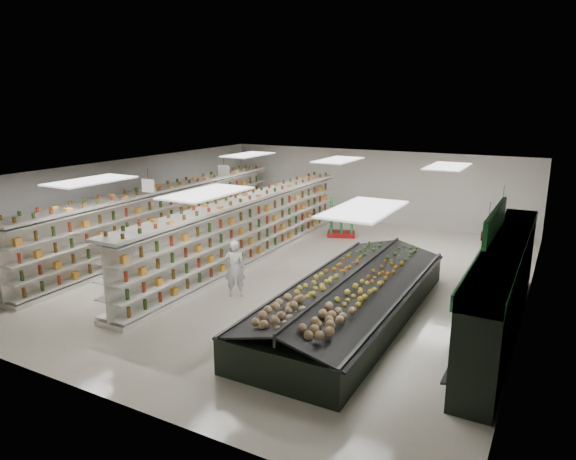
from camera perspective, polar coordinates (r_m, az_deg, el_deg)
The scene contains 16 objects.
floor at distance 16.56m, azimuth -0.14°, elevation -4.53°, with size 16.00×16.00×0.00m, color beige.
ceiling at distance 15.83m, azimuth -0.14°, elevation 6.51°, with size 14.00×16.00×0.02m, color white.
wall_back at distance 23.32m, azimuth 9.38°, elevation 4.83°, with size 14.00×0.02×3.20m, color silver.
wall_front at distance 10.19m, azimuth -22.57°, elevation -8.35°, with size 14.00×0.02×3.20m, color silver.
wall_left at distance 20.36m, azimuth -17.71°, elevation 3.00°, with size 0.02×16.00×3.20m, color silver.
wall_right at distance 14.26m, azimuth 25.38°, elevation -2.33°, with size 0.02×16.00×3.20m, color silver.
produce_wall_case at distance 12.95m, azimuth 22.69°, elevation -5.29°, with size 0.93×8.00×2.20m.
aisle_sign_near at distance 16.53m, azimuth -15.25°, elevation 4.77°, with size 0.52×0.06×0.75m.
aisle_sign_far at distance 19.58m, azimuth -7.14°, elevation 6.56°, with size 0.52×0.06×0.75m.
hortifruti_banner at distance 12.61m, azimuth 22.02°, elevation 0.93°, with size 0.12×3.20×0.95m.
gondola_left at distance 19.43m, azimuth -13.42°, elevation 1.09°, with size 1.34×13.14×2.27m.
gondola_center at distance 17.47m, azimuth -4.47°, elevation -0.15°, with size 1.13×12.62×2.18m.
produce_island at distance 13.03m, azimuth 7.03°, elevation -7.45°, with size 2.87×7.86×1.17m.
soda_endcap at distance 20.66m, azimuth 5.97°, elevation 1.22°, with size 1.34×1.14×1.46m.
shopper_main at distance 14.30m, azimuth -5.93°, elevation -4.26°, with size 0.59×0.39×1.62m, color silver.
shopper_background at distance 20.91m, azimuth -1.78°, elevation 1.81°, with size 0.81×0.50×1.67m, color #A18463.
Camera 1 is at (7.54, -13.75, 5.32)m, focal length 32.00 mm.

